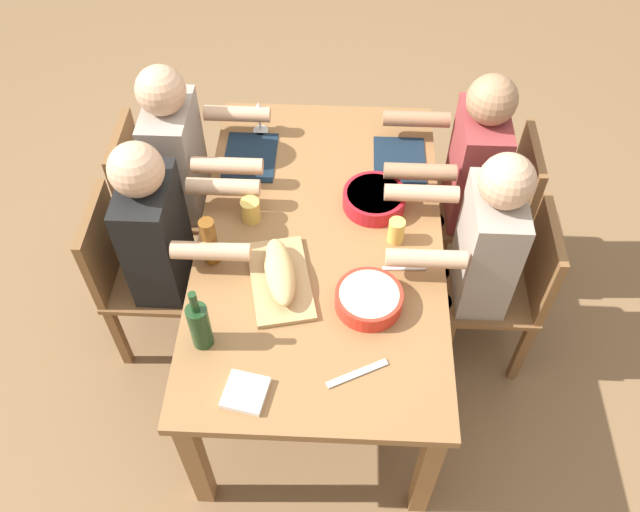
{
  "coord_description": "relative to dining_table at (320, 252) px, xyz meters",
  "views": [
    {
      "loc": [
        -1.76,
        -0.08,
        2.8
      ],
      "look_at": [
        0.0,
        0.0,
        0.63
      ],
      "focal_mm": 37.71,
      "sensor_mm": 36.0,
      "label": 1
    }
  ],
  "objects": [
    {
      "name": "cutting_board",
      "position": [
        -0.22,
        0.14,
        0.09
      ],
      "size": [
        0.44,
        0.3,
        0.02
      ],
      "primitive_type": "cube",
      "rotation": [
        0.0,
        0.0,
        0.22
      ],
      "color": "tan",
      "rests_on": "dining_table"
    },
    {
      "name": "chair_far_center",
      "position": [
        0.0,
        0.82,
        -0.17
      ],
      "size": [
        0.4,
        0.4,
        0.85
      ],
      "color": "brown",
      "rests_on": "ground_plane"
    },
    {
      "name": "cup_far_center",
      "position": [
        0.1,
        0.29,
        0.13
      ],
      "size": [
        0.08,
        0.08,
        0.1
      ],
      "primitive_type": "cylinder",
      "color": "gold",
      "rests_on": "dining_table"
    },
    {
      "name": "diner_near_right",
      "position": [
        0.47,
        -0.63,
        0.04
      ],
      "size": [
        0.41,
        0.53,
        1.2
      ],
      "color": "#2D2D38",
      "rests_on": "ground_plane"
    },
    {
      "name": "diner_near_center",
      "position": [
        0.0,
        -0.63,
        0.04
      ],
      "size": [
        0.41,
        0.53,
        1.2
      ],
      "color": "#2D2D38",
      "rests_on": "ground_plane"
    },
    {
      "name": "fork_near_center",
      "position": [
        -0.14,
        -0.33,
        0.09
      ],
      "size": [
        0.03,
        0.17,
        0.01
      ],
      "primitive_type": "cube",
      "rotation": [
        0.0,
        0.0,
        0.06
      ],
      "color": "silver",
      "rests_on": "dining_table"
    },
    {
      "name": "napkin_stack",
      "position": [
        -0.7,
        0.22,
        0.09
      ],
      "size": [
        0.16,
        0.16,
        0.02
      ],
      "primitive_type": "cube",
      "rotation": [
        0.0,
        0.0,
        -0.2
      ],
      "color": "white",
      "rests_on": "dining_table"
    },
    {
      "name": "cup_near_center",
      "position": [
        0.01,
        -0.3,
        0.14
      ],
      "size": [
        0.07,
        0.07,
        0.11
      ],
      "primitive_type": "cylinder",
      "color": "gold",
      "rests_on": "dining_table"
    },
    {
      "name": "bread_loaf",
      "position": [
        -0.22,
        0.14,
        0.15
      ],
      "size": [
        0.34,
        0.18,
        0.09
      ],
      "primitive_type": "ellipsoid",
      "rotation": [
        0.0,
        0.0,
        0.22
      ],
      "color": "tan",
      "rests_on": "cutting_board"
    },
    {
      "name": "beer_bottle",
      "position": [
        -0.13,
        0.42,
        0.19
      ],
      "size": [
        0.06,
        0.06,
        0.22
      ],
      "primitive_type": "cylinder",
      "color": "brown",
      "rests_on": "dining_table"
    },
    {
      "name": "diner_far_right",
      "position": [
        0.47,
        0.63,
        0.04
      ],
      "size": [
        0.41,
        0.53,
        1.2
      ],
      "color": "#2D2D38",
      "rests_on": "ground_plane"
    },
    {
      "name": "wine_bottle",
      "position": [
        -0.5,
        0.39,
        0.19
      ],
      "size": [
        0.08,
        0.08,
        0.29
      ],
      "color": "#193819",
      "rests_on": "dining_table"
    },
    {
      "name": "placemat_far_right",
      "position": [
        0.47,
        0.33,
        0.09
      ],
      "size": [
        0.32,
        0.23,
        0.01
      ],
      "primitive_type": "cube",
      "color": "#142333",
      "rests_on": "dining_table"
    },
    {
      "name": "serving_bowl_pasta",
      "position": [
        -0.32,
        -0.19,
        0.12
      ],
      "size": [
        0.25,
        0.25,
        0.07
      ],
      "color": "red",
      "rests_on": "dining_table"
    },
    {
      "name": "chair_far_right",
      "position": [
        0.47,
        0.82,
        -0.17
      ],
      "size": [
        0.4,
        0.4,
        0.85
      ],
      "color": "brown",
      "rests_on": "ground_plane"
    },
    {
      "name": "placemat_near_right",
      "position": [
        0.47,
        -0.33,
        0.09
      ],
      "size": [
        0.32,
        0.23,
        0.01
      ],
      "primitive_type": "cube",
      "color": "#142333",
      "rests_on": "dining_table"
    },
    {
      "name": "ground_plane",
      "position": [
        0.0,
        0.0,
        -0.66
      ],
      "size": [
        8.0,
        8.0,
        0.0
      ],
      "primitive_type": "plane",
      "color": "brown"
    },
    {
      "name": "serving_bowl_fruit",
      "position": [
        0.2,
        -0.22,
        0.12
      ],
      "size": [
        0.26,
        0.26,
        0.07
      ],
      "color": "#B21923",
      "rests_on": "dining_table"
    },
    {
      "name": "diner_far_center",
      "position": [
        -0.0,
        0.63,
        0.04
      ],
      "size": [
        0.41,
        0.53,
        1.2
      ],
      "color": "#2D2D38",
      "rests_on": "ground_plane"
    },
    {
      "name": "carving_knife",
      "position": [
        -0.61,
        -0.16,
        0.09
      ],
      "size": [
        0.12,
        0.22,
        0.01
      ],
      "primitive_type": "cube",
      "rotation": [
        0.0,
        0.0,
        2.04
      ],
      "color": "silver",
      "rests_on": "dining_table"
    },
    {
      "name": "dining_table",
      "position": [
        0.0,
        0.0,
        0.0
      ],
      "size": [
        1.69,
        0.99,
        0.74
      ],
      "color": "olive",
      "rests_on": "ground_plane"
    },
    {
      "name": "wine_glass",
      "position": [
        0.65,
        0.31,
        0.2
      ],
      "size": [
        0.08,
        0.08,
        0.17
      ],
      "color": "silver",
      "rests_on": "dining_table"
    },
    {
      "name": "chair_near_center",
      "position": [
        0.0,
        -0.82,
        -0.17
      ],
      "size": [
        0.4,
        0.4,
        0.85
      ],
      "color": "brown",
      "rests_on": "ground_plane"
    },
    {
      "name": "chair_near_right",
      "position": [
        0.47,
        -0.82,
        -0.17
      ],
      "size": [
        0.4,
        0.4,
        0.85
      ],
      "color": "brown",
      "rests_on": "ground_plane"
    }
  ]
}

